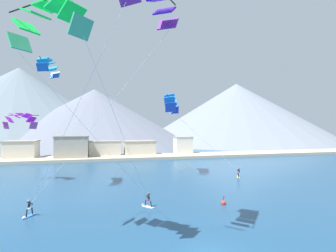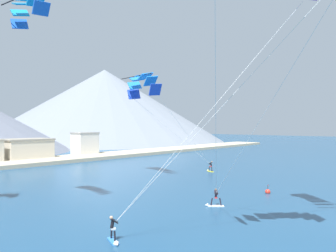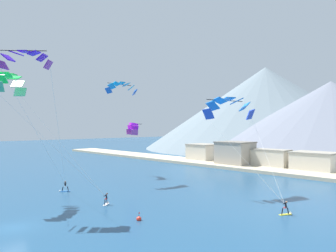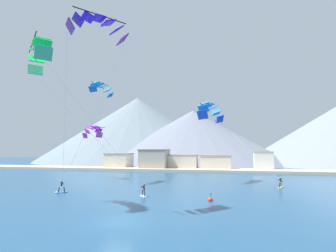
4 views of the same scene
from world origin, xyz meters
name	(u,v)px [view 4 (image 4 of 4)]	position (x,y,z in m)	size (l,w,h in m)	color
ground_plane	(117,222)	(0.00, 0.00, 0.00)	(400.00, 400.00, 0.00)	navy
kitesurfer_near_lead	(143,193)	(-2.09, 12.18, 0.44)	(1.41, 1.60, 1.65)	white
kitesurfer_near_trail	(60,189)	(-13.89, 11.83, 0.48)	(1.08, 1.75, 1.70)	#337FDB
kitesurfer_mid_center	(281,184)	(16.29, 24.79, 0.50)	(1.10, 1.75, 1.71)	yellow
parafoil_kite_near_lead	(40,53)	(-10.44, 2.83, 15.97)	(11.43, 11.99, 15.76)	#3EA678
parafoil_kite_near_trail	(98,27)	(-3.52, 2.40, 17.87)	(12.73, 12.29, 17.52)	#6D2092
parafoil_kite_mid_center	(210,111)	(5.19, 28.72, 13.19)	(12.88, 8.19, 13.22)	blue
parafoil_kite_distant_high_outer	(101,88)	(-14.09, 22.83, 17.28)	(2.23, 6.10, 2.25)	blue
parafoil_kite_distant_low_drift	(93,131)	(-19.15, 29.18, 9.96)	(5.32, 3.33, 2.53)	#B346A3
race_marker_buoy	(210,200)	(6.48, 10.85, 0.16)	(0.56, 0.56, 1.02)	red
shoreline_strip	(201,170)	(0.00, 56.12, 0.35)	(180.00, 10.00, 0.70)	#BCAD8E
shore_building_harbour_front	(216,163)	(4.13, 61.03, 2.30)	(9.22, 6.62, 4.58)	beige
shore_building_promenade_mid	(183,162)	(-5.80, 59.91, 2.36)	(8.98, 4.17, 4.70)	beige
shore_building_quay_east	(263,161)	(17.53, 60.17, 2.84)	(5.34, 4.23, 5.66)	silver
shore_building_quay_west	(154,160)	(-14.30, 57.50, 3.16)	(8.52, 6.93, 6.29)	#A89E8E
shore_building_old_town	(119,161)	(-27.15, 60.04, 2.55)	(7.89, 6.91, 5.08)	beige
mountain_peak_west_ridge	(193,137)	(-9.58, 106.34, 12.80)	(89.65, 89.65, 25.59)	slate
mountain_peak_east_shoulder	(137,129)	(-45.02, 123.90, 18.61)	(109.65, 109.65, 37.22)	slate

